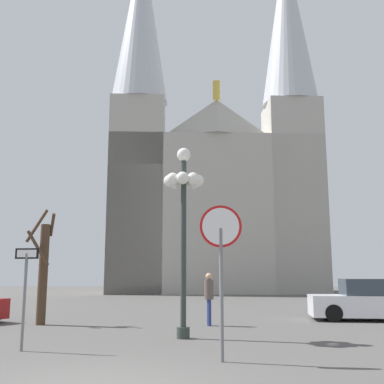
{
  "coord_description": "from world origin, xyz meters",
  "views": [
    {
      "loc": [
        1.96,
        -7.52,
        1.75
      ],
      "look_at": [
        0.47,
        19.34,
        6.47
      ],
      "focal_mm": 43.74,
      "sensor_mm": 36.0,
      "label": 1
    }
  ],
  "objects_px": {
    "street_lamp": "(184,201)",
    "parked_car_far_white": "(373,301)",
    "bare_tree": "(43,269)",
    "one_way_arrow_sign": "(25,286)",
    "stop_sign": "(221,248)",
    "pedestrian_walking": "(209,293)",
    "cathedral": "(214,172)"
  },
  "relations": [
    {
      "from": "parked_car_far_white",
      "to": "one_way_arrow_sign",
      "type": "bearing_deg",
      "value": -143.4
    },
    {
      "from": "stop_sign",
      "to": "bare_tree",
      "type": "bearing_deg",
      "value": 133.56
    },
    {
      "from": "cathedral",
      "to": "one_way_arrow_sign",
      "type": "height_order",
      "value": "cathedral"
    },
    {
      "from": "cathedral",
      "to": "parked_car_far_white",
      "type": "distance_m",
      "value": 29.17
    },
    {
      "from": "cathedral",
      "to": "pedestrian_walking",
      "type": "distance_m",
      "value": 30.39
    },
    {
      "from": "bare_tree",
      "to": "pedestrian_walking",
      "type": "bearing_deg",
      "value": 0.55
    },
    {
      "from": "cathedral",
      "to": "street_lamp",
      "type": "bearing_deg",
      "value": -91.23
    },
    {
      "from": "pedestrian_walking",
      "to": "one_way_arrow_sign",
      "type": "bearing_deg",
      "value": -127.0
    },
    {
      "from": "bare_tree",
      "to": "parked_car_far_white",
      "type": "height_order",
      "value": "bare_tree"
    },
    {
      "from": "stop_sign",
      "to": "bare_tree",
      "type": "height_order",
      "value": "bare_tree"
    },
    {
      "from": "cathedral",
      "to": "street_lamp",
      "type": "height_order",
      "value": "cathedral"
    },
    {
      "from": "street_lamp",
      "to": "pedestrian_walking",
      "type": "relative_size",
      "value": 3.03
    },
    {
      "from": "bare_tree",
      "to": "parked_car_far_white",
      "type": "relative_size",
      "value": 0.88
    },
    {
      "from": "stop_sign",
      "to": "pedestrian_walking",
      "type": "height_order",
      "value": "stop_sign"
    },
    {
      "from": "pedestrian_walking",
      "to": "stop_sign",
      "type": "bearing_deg",
      "value": -86.66
    },
    {
      "from": "stop_sign",
      "to": "street_lamp",
      "type": "height_order",
      "value": "street_lamp"
    },
    {
      "from": "bare_tree",
      "to": "one_way_arrow_sign",
      "type": "bearing_deg",
      "value": -73.06
    },
    {
      "from": "cathedral",
      "to": "street_lamp",
      "type": "relative_size",
      "value": 6.79
    },
    {
      "from": "cathedral",
      "to": "one_way_arrow_sign",
      "type": "relative_size",
      "value": 15.58
    },
    {
      "from": "stop_sign",
      "to": "street_lamp",
      "type": "distance_m",
      "value": 3.89
    },
    {
      "from": "bare_tree",
      "to": "street_lamp",
      "type": "bearing_deg",
      "value": -31.34
    },
    {
      "from": "street_lamp",
      "to": "parked_car_far_white",
      "type": "distance_m",
      "value": 9.3
    },
    {
      "from": "one_way_arrow_sign",
      "to": "street_lamp",
      "type": "xyz_separation_m",
      "value": [
        3.56,
        2.34,
        2.36
      ]
    },
    {
      "from": "bare_tree",
      "to": "pedestrian_walking",
      "type": "height_order",
      "value": "bare_tree"
    },
    {
      "from": "stop_sign",
      "to": "parked_car_far_white",
      "type": "height_order",
      "value": "stop_sign"
    },
    {
      "from": "one_way_arrow_sign",
      "to": "pedestrian_walking",
      "type": "distance_m",
      "value": 7.01
    },
    {
      "from": "cathedral",
      "to": "pedestrian_walking",
      "type": "height_order",
      "value": "cathedral"
    },
    {
      "from": "one_way_arrow_sign",
      "to": "pedestrian_walking",
      "type": "height_order",
      "value": "one_way_arrow_sign"
    },
    {
      "from": "cathedral",
      "to": "one_way_arrow_sign",
      "type": "bearing_deg",
      "value": -97.09
    },
    {
      "from": "one_way_arrow_sign",
      "to": "stop_sign",
      "type": "bearing_deg",
      "value": -13.18
    },
    {
      "from": "bare_tree",
      "to": "pedestrian_walking",
      "type": "relative_size",
      "value": 2.32
    },
    {
      "from": "cathedral",
      "to": "stop_sign",
      "type": "bearing_deg",
      "value": -89.42
    }
  ]
}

